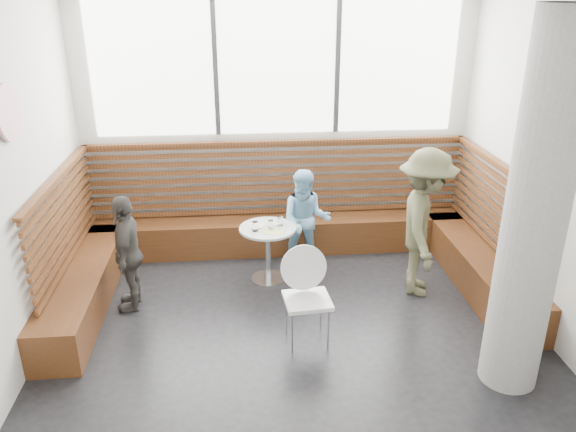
{
  "coord_description": "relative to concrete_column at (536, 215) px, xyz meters",
  "views": [
    {
      "loc": [
        -0.51,
        -4.56,
        3.32
      ],
      "look_at": [
        0.0,
        1.0,
        1.0
      ],
      "focal_mm": 35.0,
      "sensor_mm": 36.0,
      "label": 1
    }
  ],
  "objects": [
    {
      "name": "room",
      "position": [
        -1.85,
        0.6,
        0.0
      ],
      "size": [
        5.0,
        5.0,
        3.2
      ],
      "color": "silver",
      "rests_on": "ground"
    },
    {
      "name": "booth",
      "position": [
        -1.85,
        2.37,
        -1.19
      ],
      "size": [
        5.0,
        2.5,
        1.44
      ],
      "color": "#482712",
      "rests_on": "ground"
    },
    {
      "name": "concrete_column",
      "position": [
        0.0,
        0.0,
        0.0
      ],
      "size": [
        0.5,
        0.5,
        3.2
      ],
      "primitive_type": "cylinder",
      "color": "gray",
      "rests_on": "ground"
    },
    {
      "name": "wall_art",
      "position": [
        -4.31,
        1.0,
        0.7
      ],
      "size": [
        0.03,
        0.5,
        0.5
      ],
      "primitive_type": "cylinder",
      "rotation": [
        0.0,
        1.57,
        0.0
      ],
      "color": "white",
      "rests_on": "room"
    },
    {
      "name": "cafe_table",
      "position": [
        -2.05,
        2.03,
        -1.11
      ],
      "size": [
        0.67,
        0.67,
        0.69
      ],
      "color": "silver",
      "rests_on": "ground"
    },
    {
      "name": "cafe_chair",
      "position": [
        -1.74,
        0.79,
        -1.03
      ],
      "size": [
        0.46,
        0.45,
        0.96
      ],
      "rotation": [
        0.0,
        0.0,
        0.09
      ],
      "color": "white",
      "rests_on": "ground"
    },
    {
      "name": "adult_man",
      "position": [
        -0.33,
        1.61,
        -0.75
      ],
      "size": [
        0.9,
        1.23,
        1.7
      ],
      "primitive_type": "imported",
      "rotation": [
        0.0,
        0.0,
        1.3
      ],
      "color": "brown",
      "rests_on": "ground"
    },
    {
      "name": "child_back",
      "position": [
        -1.57,
        2.31,
        -0.96
      ],
      "size": [
        0.68,
        0.57,
        1.28
      ],
      "primitive_type": "imported",
      "rotation": [
        0.0,
        0.0,
        -0.14
      ],
      "color": "#87C5EA",
      "rests_on": "ground"
    },
    {
      "name": "child_left",
      "position": [
        -3.58,
        1.57,
        -0.95
      ],
      "size": [
        0.33,
        0.77,
        1.3
      ],
      "primitive_type": "imported",
      "rotation": [
        0.0,
        0.0,
        -1.56
      ],
      "color": "#43403C",
      "rests_on": "ground"
    },
    {
      "name": "plate_near",
      "position": [
        -2.18,
        2.09,
        -0.91
      ],
      "size": [
        0.21,
        0.21,
        0.01
      ],
      "primitive_type": "cylinder",
      "color": "white",
      "rests_on": "cafe_table"
    },
    {
      "name": "plate_far",
      "position": [
        -1.98,
        2.14,
        -0.91
      ],
      "size": [
        0.2,
        0.2,
        0.01
      ],
      "primitive_type": "cylinder",
      "color": "white",
      "rests_on": "cafe_table"
    },
    {
      "name": "glass_left",
      "position": [
        -2.2,
        1.95,
        -0.86
      ],
      "size": [
        0.07,
        0.07,
        0.11
      ],
      "primitive_type": "cylinder",
      "color": "white",
      "rests_on": "cafe_table"
    },
    {
      "name": "glass_mid",
      "position": [
        -2.02,
        1.99,
        -0.86
      ],
      "size": [
        0.07,
        0.07,
        0.11
      ],
      "primitive_type": "cylinder",
      "color": "white",
      "rests_on": "cafe_table"
    },
    {
      "name": "glass_right",
      "position": [
        -1.9,
        2.08,
        -0.86
      ],
      "size": [
        0.07,
        0.07,
        0.11
      ],
      "primitive_type": "cylinder",
      "color": "white",
      "rests_on": "cafe_table"
    },
    {
      "name": "menu_card",
      "position": [
        -2.0,
        1.89,
        -0.91
      ],
      "size": [
        0.24,
        0.19,
        0.0
      ],
      "primitive_type": "cube",
      "rotation": [
        0.0,
        0.0,
        -0.22
      ],
      "color": "#A5C64C",
      "rests_on": "cafe_table"
    }
  ]
}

